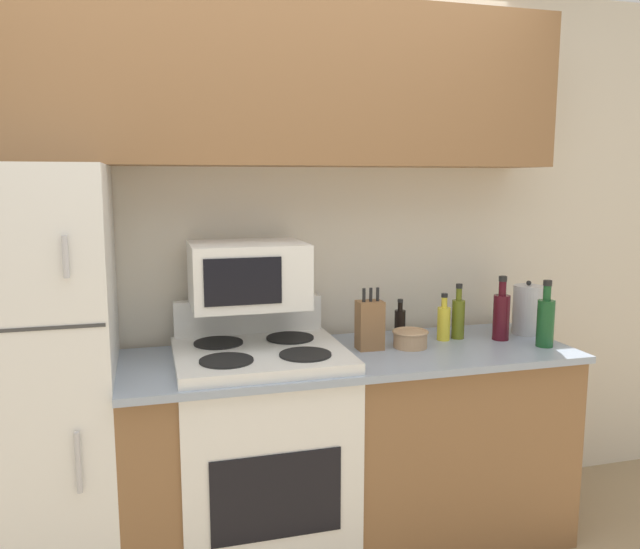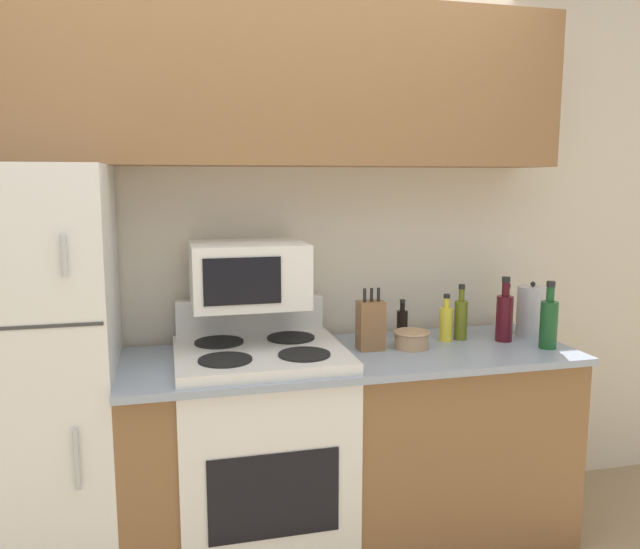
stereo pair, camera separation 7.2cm
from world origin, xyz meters
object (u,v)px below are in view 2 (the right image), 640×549
Objects in this scene: bottle_olive_oil at (461,318)px; bottle_soy_sauce at (402,322)px; microwave at (248,274)px; bottle_wine_red at (504,316)px; knife_block at (371,325)px; bottle_wine_green at (549,322)px; bottle_vinegar at (506,313)px; refrigerator at (26,386)px; bowl at (411,339)px; stove at (262,453)px; bottle_cooking_spray at (446,323)px; kettle at (532,311)px.

bottle_olive_oil is 1.44× the size of bottle_soy_sauce.
microwave is 1.60× the size of bottle_wine_red.
microwave is 1.85× the size of bottle_olive_oil.
knife_block is 0.79m from bottle_wine_green.
bottle_wine_green is (0.77, -0.17, 0.01)m from knife_block.
bottle_wine_red is 1.25× the size of bottle_vinegar.
microwave is at bearing 5.47° from refrigerator.
knife_block is at bearing 173.35° from bowl.
knife_block is at bearing 179.25° from bottle_wine_red.
bottle_wine_red is (1.14, 0.02, 0.53)m from stove.
bottle_cooking_spray is (0.39, 0.06, -0.02)m from knife_block.
bottle_soy_sauce is at bearing 156.68° from bottle_olive_oil.
bowl is at bearing -178.38° from bottle_wine_red.
knife_block is 1.06× the size of bottle_olive_oil.
stove is at bearing -1.82° from refrigerator.
refrigerator is at bearing -173.86° from bottle_soy_sauce.
knife_block is 1.06× the size of kettle.
bottle_cooking_spray is (1.79, 0.06, 0.14)m from refrigerator.
bottle_olive_oil is (-0.31, 0.23, -0.02)m from bottle_wine_green.
bottle_wine_green is 0.31m from bottle_vinegar.
bottle_wine_red is at bearing -160.46° from kettle.
microwave is at bearing 175.48° from bottle_wine_red.
stove is at bearing -75.55° from microwave.
kettle is (1.32, 0.09, 0.53)m from stove.
bottle_vinegar is at bearing 13.48° from bottle_cooking_spray.
bottle_wine_green is at bearing -13.92° from bowl.
refrigerator is 5.66× the size of bottle_wine_red.
bottle_soy_sauce is at bearing 157.04° from bottle_wine_red.
stove is at bearing -174.29° from bottle_olive_oil.
stove reaches higher than bottle_soy_sauce.
bottle_olive_oil is (1.87, 0.07, 0.15)m from refrigerator.
bottle_wine_green reaches higher than bottle_vinegar.
microwave is at bearing 169.02° from bottle_wine_green.
bottle_wine_red is (1.17, -0.09, -0.23)m from microwave.
bottle_soy_sauce is at bearing 6.93° from microwave.
microwave is 1.29m from bottle_vinegar.
knife_block is 0.76m from bottle_vinegar.
bottle_olive_oil reaches higher than stove.
bottle_olive_oil is at bearing -23.32° from bottle_soy_sauce.
kettle is at bearing 6.87° from bowl.
bowl is at bearing -0.76° from refrigerator.
knife_block is at bearing 0.02° from refrigerator.
bottle_cooking_spray is (-0.36, -0.09, -0.01)m from bottle_vinegar.
bottle_wine_red is 1.36× the size of bottle_cooking_spray.
knife_block reaches higher than bottle_soy_sauce.
bottle_wine_red is at bearing -0.23° from refrigerator.
bottle_soy_sauce is (0.03, 0.20, 0.03)m from bowl.
knife_block reaches higher than bottle_olive_oil.
bottle_olive_oil reaches higher than bottle_soy_sauce.
bottle_wine_red is (2.05, -0.01, 0.17)m from refrigerator.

